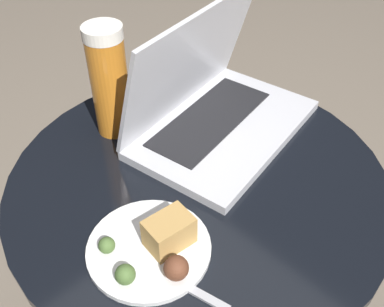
{
  "coord_description": "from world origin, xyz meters",
  "views": [
    {
      "loc": [
        -0.41,
        -0.4,
        1.1
      ],
      "look_at": [
        -0.02,
        -0.0,
        0.61
      ],
      "focal_mm": 42.0,
      "sensor_mm": 36.0,
      "label": 1
    }
  ],
  "objects": [
    {
      "name": "table",
      "position": [
        0.0,
        0.0,
        0.38
      ],
      "size": [
        0.68,
        0.68,
        0.54
      ],
      "color": "#515156",
      "rests_on": "ground_plane"
    },
    {
      "name": "laptop",
      "position": [
        0.12,
        0.08,
        0.59
      ],
      "size": [
        0.4,
        0.29,
        0.24
      ],
      "color": "silver",
      "rests_on": "table"
    },
    {
      "name": "beer_glass",
      "position": [
        -0.02,
        0.21,
        0.65
      ],
      "size": [
        0.07,
        0.07,
        0.22
      ],
      "color": "#C6701E",
      "rests_on": "table"
    },
    {
      "name": "snack_plate",
      "position": [
        -0.16,
        -0.07,
        0.56
      ],
      "size": [
        0.19,
        0.19,
        0.06
      ],
      "color": "white",
      "rests_on": "table"
    },
    {
      "name": "fork",
      "position": [
        -0.18,
        -0.12,
        0.54
      ],
      "size": [
        0.05,
        0.16,
        0.0
      ],
      "color": "#B2B2B7",
      "rests_on": "table"
    }
  ]
}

